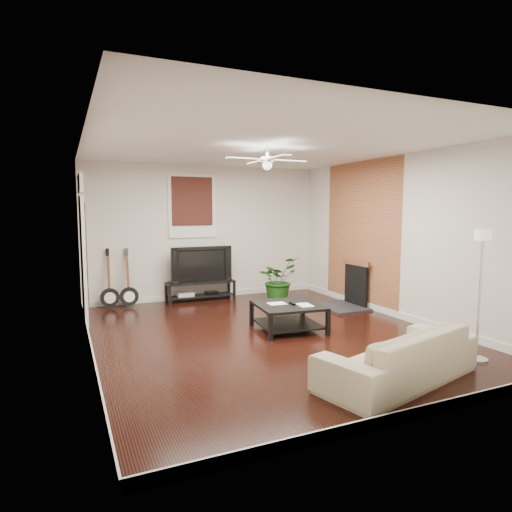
% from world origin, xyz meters
% --- Properties ---
extents(room, '(5.01, 6.01, 2.81)m').
position_xyz_m(room, '(0.00, 0.00, 1.40)').
color(room, black).
rests_on(room, ground).
extents(brick_accent, '(0.02, 2.20, 2.80)m').
position_xyz_m(brick_accent, '(2.49, 1.00, 1.40)').
color(brick_accent, '#AE6038').
rests_on(brick_accent, floor).
extents(fireplace, '(0.80, 1.10, 0.92)m').
position_xyz_m(fireplace, '(2.20, 1.00, 0.46)').
color(fireplace, black).
rests_on(fireplace, floor).
extents(window_back, '(1.00, 0.06, 1.30)m').
position_xyz_m(window_back, '(-0.30, 2.97, 1.95)').
color(window_back, '#37130F').
rests_on(window_back, wall_back).
extents(door_left, '(0.08, 1.00, 2.50)m').
position_xyz_m(door_left, '(-2.46, 1.90, 1.25)').
color(door_left, white).
rests_on(door_left, wall_left).
extents(tv_stand, '(1.42, 0.38, 0.40)m').
position_xyz_m(tv_stand, '(-0.20, 2.78, 0.20)').
color(tv_stand, black).
rests_on(tv_stand, floor).
extents(tv, '(1.27, 0.17, 0.73)m').
position_xyz_m(tv, '(-0.20, 2.80, 0.77)').
color(tv, black).
rests_on(tv, tv_stand).
extents(coffee_table, '(1.07, 1.07, 0.41)m').
position_xyz_m(coffee_table, '(0.40, 0.06, 0.20)').
color(coffee_table, black).
rests_on(coffee_table, floor).
extents(sofa, '(2.15, 1.27, 0.59)m').
position_xyz_m(sofa, '(0.54, -2.23, 0.29)').
color(sofa, '#C8B696').
rests_on(sofa, floor).
extents(floor_lamp, '(0.33, 0.33, 1.65)m').
position_xyz_m(floor_lamp, '(1.89, -2.13, 0.82)').
color(floor_lamp, silver).
rests_on(floor_lamp, floor).
extents(potted_plant, '(1.05, 1.00, 0.91)m').
position_xyz_m(potted_plant, '(1.24, 2.06, 0.46)').
color(potted_plant, '#1A5117').
rests_on(potted_plant, floor).
extents(guitar_left, '(0.38, 0.29, 1.16)m').
position_xyz_m(guitar_left, '(-2.00, 2.75, 0.58)').
color(guitar_left, black).
rests_on(guitar_left, floor).
extents(guitar_right, '(0.36, 0.25, 1.16)m').
position_xyz_m(guitar_right, '(-1.65, 2.72, 0.58)').
color(guitar_right, black).
rests_on(guitar_right, floor).
extents(ceiling_fan, '(1.24, 1.24, 0.32)m').
position_xyz_m(ceiling_fan, '(0.00, 0.00, 2.60)').
color(ceiling_fan, white).
rests_on(ceiling_fan, ceiling).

